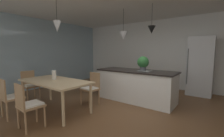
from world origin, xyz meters
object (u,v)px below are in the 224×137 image
at_px(potted_plant_on_island, 143,63).
at_px(vase_on_dining_table, 54,75).
at_px(chair_near_right, 28,104).
at_px(chair_window_end, 30,84).
at_px(chair_far_right, 91,87).
at_px(chair_near_left, 10,96).
at_px(kitchen_island, 136,85).
at_px(dining_table, 55,83).
at_px(refrigerator, 200,66).

distance_m(potted_plant_on_island, vase_on_dining_table, 2.39).
relative_size(chair_near_right, chair_window_end, 1.00).
distance_m(chair_far_right, potted_plant_on_island, 1.59).
height_order(chair_near_left, chair_window_end, same).
bearing_deg(chair_near_left, kitchen_island, 58.50).
relative_size(chair_window_end, kitchen_island, 0.38).
bearing_deg(kitchen_island, dining_table, -123.48).
bearing_deg(vase_on_dining_table, chair_window_end, -176.77).
bearing_deg(chair_near_right, chair_far_right, 89.79).
height_order(kitchen_island, vase_on_dining_table, vase_on_dining_table).
distance_m(refrigerator, vase_on_dining_table, 4.53).
bearing_deg(refrigerator, potted_plant_on_island, -124.17).
xyz_separation_m(chair_near_right, refrigerator, (2.25, 4.47, 0.49)).
bearing_deg(dining_table, chair_near_right, -63.49).
xyz_separation_m(refrigerator, vase_on_dining_table, (-2.79, -3.57, -0.10)).
bearing_deg(potted_plant_on_island, dining_table, -127.97).
distance_m(chair_window_end, kitchen_island, 3.12).
xyz_separation_m(chair_near_right, vase_on_dining_table, (-0.54, 0.89, 0.38)).
relative_size(chair_far_right, kitchen_island, 0.38).
distance_m(chair_near_right, chair_window_end, 1.89).
height_order(chair_far_right, kitchen_island, kitchen_island).
xyz_separation_m(chair_near_left, kitchen_island, (1.64, 2.68, -0.01)).
bearing_deg(refrigerator, chair_window_end, -137.35).
bearing_deg(kitchen_island, chair_near_left, -121.50).
bearing_deg(vase_on_dining_table, refrigerator, 52.07).
bearing_deg(vase_on_dining_table, kitchen_island, 52.89).
xyz_separation_m(chair_near_right, chair_window_end, (-1.70, 0.83, 0.00)).
bearing_deg(chair_window_end, chair_near_left, -43.46).
distance_m(chair_near_left, refrigerator, 5.45).
xyz_separation_m(dining_table, kitchen_island, (1.22, 1.85, -0.22)).
height_order(chair_near_left, refrigerator, refrigerator).
height_order(chair_window_end, potted_plant_on_island, potted_plant_on_island).
bearing_deg(chair_far_right, chair_near_right, -90.21).
bearing_deg(refrigerator, chair_near_right, -116.71).
distance_m(chair_near_left, chair_window_end, 1.20).
xyz_separation_m(kitchen_island, refrigerator, (1.44, 1.79, 0.50)).
height_order(chair_near_right, refrigerator, refrigerator).
bearing_deg(dining_table, refrigerator, 53.85).
relative_size(kitchen_island, vase_on_dining_table, 10.15).
bearing_deg(kitchen_island, chair_window_end, -143.68).
xyz_separation_m(chair_window_end, kitchen_island, (2.52, 1.85, -0.01)).
distance_m(chair_near_left, vase_on_dining_table, 1.02).
bearing_deg(chair_window_end, dining_table, -0.11).
bearing_deg(kitchen_island, chair_near_right, -106.88).
xyz_separation_m(chair_near_right, chair_near_left, (-0.83, -0.00, 0.00)).
relative_size(chair_far_right, chair_near_right, 1.00).
height_order(chair_near_left, vase_on_dining_table, vase_on_dining_table).
xyz_separation_m(dining_table, potted_plant_on_island, (1.45, 1.85, 0.45)).
distance_m(dining_table, chair_window_end, 1.31).
distance_m(chair_near_left, kitchen_island, 3.14).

